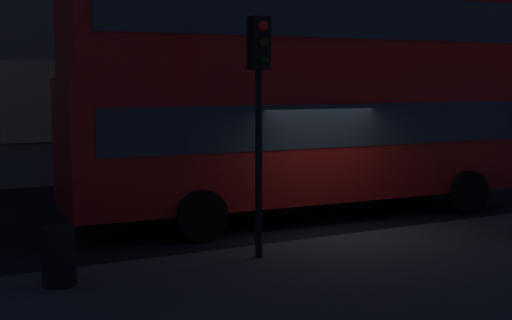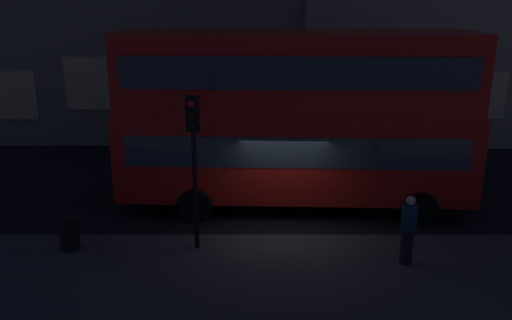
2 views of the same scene
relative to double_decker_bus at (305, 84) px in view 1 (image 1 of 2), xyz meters
The scene contains 4 objects.
ground_plane 3.47m from the double_decker_bus, 103.23° to the right, with size 80.00×80.00×0.00m, color black.
double_decker_bus is the anchor object (origin of this frame).
traffic_light_near_kerb 4.11m from the double_decker_bus, 131.23° to the right, with size 0.32×0.36×3.98m.
litter_bin 7.20m from the double_decker_bus, 152.34° to the right, with size 0.48×0.48×0.86m, color black.
Camera 1 is at (-7.22, -11.10, 3.09)m, focal length 46.54 mm.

